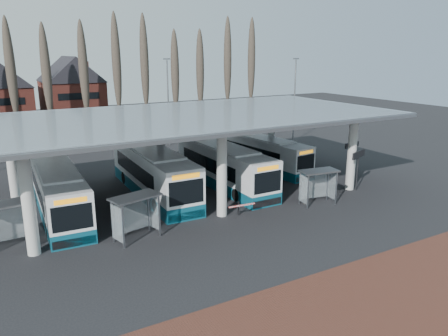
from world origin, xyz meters
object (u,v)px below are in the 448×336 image
bus_1 (153,173)px  shelter_0 (0,216)px  bus_2 (224,167)px  shelter_1 (134,207)px  bus_0 (59,192)px  shelter_2 (317,179)px  bus_3 (263,154)px

bus_1 → shelter_0: bearing=-152.7°
bus_1 → bus_2: (5.92, -0.80, -0.09)m
shelter_1 → bus_0: bearing=102.2°
bus_0 → bus_2: 13.17m
bus_0 → bus_2: bearing=3.5°
shelter_0 → shelter_2: 20.88m
bus_0 → bus_2: size_ratio=0.98×
shelter_0 → shelter_1: 7.38m
bus_2 → shelter_1: 12.02m
shelter_0 → shelter_2: bearing=-11.0°
shelter_0 → shelter_2: size_ratio=1.03×
shelter_2 → shelter_0: bearing=-179.6°
bus_1 → shelter_0: 12.26m
bus_2 → bus_1: bearing=171.8°
bus_3 → shelter_0: 24.19m
shelter_0 → bus_2: bearing=11.8°
bus_3 → shelter_0: bus_3 is taller
bus_0 → bus_1: (7.25, 1.06, 0.14)m
bus_3 → shelter_1: bearing=-155.0°
bus_0 → shelter_0: (-3.79, -4.26, 0.44)m
shelter_1 → bus_1: bearing=47.8°
shelter_0 → shelter_1: bearing=-20.9°
shelter_2 → bus_0: bearing=165.5°
bus_3 → shelter_0: size_ratio=3.66×
bus_0 → bus_1: size_ratio=0.92×
bus_2 → shelter_1: (-9.94, -6.76, 0.36)m
shelter_0 → shelter_1: shelter_0 is taller
bus_1 → shelter_2: 12.64m
bus_2 → shelter_1: bearing=-146.3°
bus_1 → shelter_2: bearing=-38.7°
bus_1 → bus_3: (11.96, 2.16, -0.27)m
bus_2 → bus_0: bearing=-179.4°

